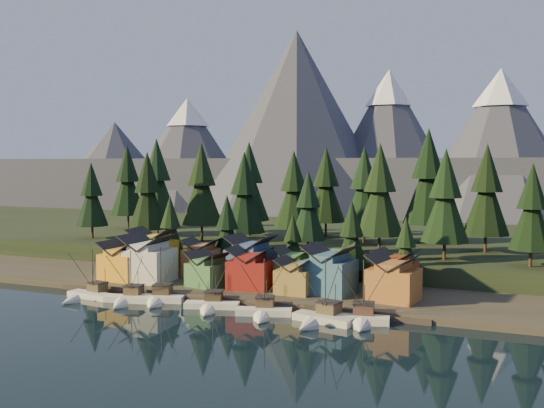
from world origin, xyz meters
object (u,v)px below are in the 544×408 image
at_px(boat_5, 320,311).
at_px(house_front_0, 123,260).
at_px(boat_6, 363,311).
at_px(boat_3, 211,299).
at_px(house_back_0, 153,250).
at_px(house_back_1, 202,256).
at_px(boat_0, 86,289).
at_px(house_front_1, 148,257).
at_px(boat_1, 127,293).
at_px(boat_4, 263,305).
at_px(boat_2, 158,291).

relative_size(boat_5, house_front_0, 1.38).
bearing_deg(boat_6, boat_3, 171.22).
bearing_deg(house_back_0, boat_5, -32.82).
bearing_deg(house_back_1, boat_5, -40.76).
relative_size(house_back_0, house_back_1, 1.28).
xyz_separation_m(boat_0, house_back_1, (13.16, 25.32, 4.03)).
bearing_deg(house_front_1, boat_1, -73.04).
xyz_separation_m(boat_5, house_front_0, (-51.47, 13.87, 3.77)).
bearing_deg(boat_0, boat_4, 8.64).
bearing_deg(house_back_1, house_front_1, -132.80).
bearing_deg(boat_1, house_back_1, 72.41).
bearing_deg(boat_5, boat_1, -167.62).
relative_size(boat_6, house_front_0, 1.37).
bearing_deg(house_back_0, boat_1, -76.04).
relative_size(boat_4, boat_6, 0.93).
bearing_deg(boat_2, boat_5, -19.97).
height_order(house_front_0, house_front_1, house_front_1).
height_order(boat_0, boat_1, boat_1).
xyz_separation_m(boat_3, house_back_1, (-14.81, 23.36, 4.03)).
distance_m(boat_6, house_back_0, 60.66).
xyz_separation_m(boat_0, boat_6, (57.61, 2.29, 0.49)).
xyz_separation_m(boat_3, boat_5, (22.57, -1.97, 0.30)).
xyz_separation_m(boat_3, boat_6, (29.64, 0.33, 0.49)).
height_order(boat_6, house_front_0, boat_6).
height_order(boat_3, house_back_1, house_back_1).
bearing_deg(boat_4, boat_1, 165.33).
bearing_deg(boat_0, boat_1, 8.67).
bearing_deg(boat_0, house_front_1, 77.10).
relative_size(boat_5, house_back_1, 1.45).
distance_m(boat_2, boat_3, 12.33).
relative_size(boat_0, boat_4, 1.04).
bearing_deg(house_front_1, house_front_0, -173.70).
height_order(boat_5, boat_6, boat_5).
bearing_deg(boat_4, boat_5, -21.16).
bearing_deg(boat_3, house_back_0, 125.41).
bearing_deg(boat_2, boat_0, 174.84).
height_order(boat_3, boat_5, boat_5).
height_order(boat_0, boat_4, boat_4).
bearing_deg(boat_1, boat_4, -9.04).
relative_size(boat_1, house_back_1, 1.34).
distance_m(boat_5, boat_6, 7.44).
bearing_deg(boat_1, house_front_0, 118.40).
height_order(boat_1, boat_2, boat_2).
bearing_deg(boat_3, boat_0, 167.64).
distance_m(boat_1, house_front_0, 17.91).
bearing_deg(house_front_1, boat_6, -14.26).
relative_size(boat_1, house_back_0, 1.04).
xyz_separation_m(boat_0, boat_2, (15.68, 2.81, 0.39)).
distance_m(boat_1, house_back_0, 25.29).
relative_size(boat_0, boat_5, 0.96).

